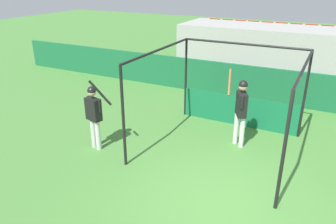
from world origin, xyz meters
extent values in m
plane|color=#477F38|center=(0.00, 0.00, 0.00)|extent=(60.00, 60.00, 0.00)
cube|color=#196038|center=(0.00, 6.27, 0.63)|extent=(24.00, 0.12, 1.26)
cube|color=#9E9E99|center=(0.00, 7.53, 1.26)|extent=(8.15, 2.40, 2.51)
cube|color=maroon|center=(-3.30, 6.73, 1.31)|extent=(0.45, 0.40, 0.10)
cube|color=maroon|center=(-3.30, 6.91, 1.54)|extent=(0.45, 0.06, 0.40)
cube|color=maroon|center=(-2.75, 6.73, 1.31)|extent=(0.45, 0.40, 0.10)
cube|color=maroon|center=(-2.75, 6.91, 1.54)|extent=(0.45, 0.06, 0.40)
cube|color=maroon|center=(-2.20, 6.73, 1.31)|extent=(0.45, 0.40, 0.10)
cube|color=maroon|center=(-2.20, 6.91, 1.54)|extent=(0.45, 0.06, 0.40)
cube|color=maroon|center=(-1.65, 6.73, 1.31)|extent=(0.45, 0.40, 0.10)
cube|color=maroon|center=(-1.65, 6.91, 1.54)|extent=(0.45, 0.06, 0.40)
cube|color=maroon|center=(-1.10, 6.73, 1.31)|extent=(0.45, 0.40, 0.10)
cube|color=maroon|center=(-1.10, 6.91, 1.54)|extent=(0.45, 0.06, 0.40)
cube|color=maroon|center=(-0.55, 6.73, 1.31)|extent=(0.45, 0.40, 0.10)
cube|color=maroon|center=(-0.55, 6.91, 1.54)|extent=(0.45, 0.06, 0.40)
cube|color=maroon|center=(0.00, 6.73, 1.31)|extent=(0.45, 0.40, 0.10)
cube|color=maroon|center=(0.00, 6.91, 1.54)|extent=(0.45, 0.06, 0.40)
cube|color=maroon|center=(0.55, 6.73, 1.31)|extent=(0.45, 0.40, 0.10)
cube|color=maroon|center=(0.55, 6.91, 1.54)|extent=(0.45, 0.06, 0.40)
cube|color=maroon|center=(1.10, 6.73, 1.31)|extent=(0.45, 0.40, 0.10)
cube|color=maroon|center=(1.10, 6.91, 1.54)|extent=(0.45, 0.06, 0.40)
cube|color=maroon|center=(1.65, 6.73, 1.31)|extent=(0.45, 0.40, 0.10)
cube|color=maroon|center=(-3.30, 7.53, 1.71)|extent=(0.45, 0.40, 0.10)
cube|color=maroon|center=(-3.30, 7.71, 1.94)|extent=(0.45, 0.06, 0.40)
cube|color=maroon|center=(-2.75, 7.53, 1.71)|extent=(0.45, 0.40, 0.10)
cube|color=maroon|center=(-2.75, 7.71, 1.94)|extent=(0.45, 0.06, 0.40)
cube|color=maroon|center=(-2.20, 7.53, 1.71)|extent=(0.45, 0.40, 0.10)
cube|color=maroon|center=(-2.20, 7.71, 1.94)|extent=(0.45, 0.06, 0.40)
cube|color=maroon|center=(-1.65, 7.53, 1.71)|extent=(0.45, 0.40, 0.10)
cube|color=maroon|center=(-1.65, 7.71, 1.94)|extent=(0.45, 0.06, 0.40)
cube|color=maroon|center=(-1.10, 7.53, 1.71)|extent=(0.45, 0.40, 0.10)
cube|color=maroon|center=(-1.10, 7.71, 1.94)|extent=(0.45, 0.06, 0.40)
cube|color=maroon|center=(-0.55, 7.53, 1.71)|extent=(0.45, 0.40, 0.10)
cube|color=maroon|center=(-0.55, 7.71, 1.94)|extent=(0.45, 0.06, 0.40)
cube|color=maroon|center=(0.00, 7.53, 1.71)|extent=(0.45, 0.40, 0.10)
cube|color=maroon|center=(0.00, 7.71, 1.94)|extent=(0.45, 0.06, 0.40)
cube|color=maroon|center=(0.55, 7.53, 1.71)|extent=(0.45, 0.40, 0.10)
cube|color=maroon|center=(0.55, 7.71, 1.94)|extent=(0.45, 0.06, 0.40)
cube|color=maroon|center=(1.10, 7.53, 1.71)|extent=(0.45, 0.40, 0.10)
cube|color=maroon|center=(1.10, 7.71, 1.94)|extent=(0.45, 0.06, 0.40)
cube|color=maroon|center=(-3.30, 8.33, 2.11)|extent=(0.45, 0.40, 0.10)
cube|color=maroon|center=(-3.30, 8.51, 2.34)|extent=(0.45, 0.06, 0.40)
cube|color=maroon|center=(-2.75, 8.33, 2.11)|extent=(0.45, 0.40, 0.10)
cube|color=maroon|center=(-2.75, 8.51, 2.34)|extent=(0.45, 0.06, 0.40)
cube|color=maroon|center=(-2.20, 8.33, 2.11)|extent=(0.45, 0.40, 0.10)
cube|color=maroon|center=(-2.20, 8.51, 2.34)|extent=(0.45, 0.06, 0.40)
cube|color=maroon|center=(-1.65, 8.33, 2.11)|extent=(0.45, 0.40, 0.10)
cube|color=maroon|center=(-1.65, 8.51, 2.34)|extent=(0.45, 0.06, 0.40)
cube|color=maroon|center=(-1.10, 8.33, 2.11)|extent=(0.45, 0.40, 0.10)
cube|color=maroon|center=(-1.10, 8.51, 2.34)|extent=(0.45, 0.06, 0.40)
cube|color=maroon|center=(-0.55, 8.33, 2.11)|extent=(0.45, 0.40, 0.10)
cube|color=maroon|center=(-0.55, 8.51, 2.34)|extent=(0.45, 0.06, 0.40)
cube|color=maroon|center=(0.00, 8.33, 2.11)|extent=(0.45, 0.40, 0.10)
cube|color=maroon|center=(0.00, 8.51, 2.34)|extent=(0.45, 0.06, 0.40)
cube|color=maroon|center=(0.55, 8.33, 2.11)|extent=(0.45, 0.40, 0.10)
cube|color=maroon|center=(0.55, 8.51, 2.34)|extent=(0.45, 0.06, 0.40)
cube|color=maroon|center=(1.10, 8.33, 2.11)|extent=(0.45, 0.40, 0.10)
cube|color=maroon|center=(1.10, 8.51, 2.34)|extent=(0.45, 0.06, 0.40)
cylinder|color=black|center=(-2.56, 0.39, 1.24)|extent=(0.07, 0.07, 2.48)
cylinder|color=black|center=(0.98, 0.39, 1.24)|extent=(0.07, 0.07, 2.48)
cylinder|color=black|center=(-2.56, 3.88, 1.24)|extent=(0.07, 0.07, 2.48)
cylinder|color=black|center=(0.98, 3.88, 1.24)|extent=(0.07, 0.07, 2.48)
cylinder|color=black|center=(-2.56, 2.13, 2.48)|extent=(0.06, 3.49, 0.06)
cylinder|color=black|center=(0.98, 2.13, 2.48)|extent=(0.06, 3.49, 0.06)
cylinder|color=black|center=(-0.79, 3.88, 2.48)|extent=(3.54, 0.06, 0.06)
cube|color=#14663D|center=(-0.79, 3.86, 0.46)|extent=(3.47, 0.03, 0.92)
cylinder|color=silver|center=(-0.31, 2.54, 0.44)|extent=(0.17, 0.17, 0.88)
cylinder|color=silver|center=(-0.51, 2.67, 0.44)|extent=(0.17, 0.17, 0.88)
cube|color=black|center=(-0.41, 2.60, 1.19)|extent=(0.40, 0.51, 0.62)
sphere|color=tan|center=(-0.41, 2.60, 1.66)|extent=(0.22, 0.22, 0.22)
sphere|color=black|center=(-0.41, 2.60, 1.71)|extent=(0.23, 0.23, 0.23)
cylinder|color=black|center=(-0.34, 2.37, 1.32)|extent=(0.09, 0.09, 0.34)
cylinder|color=black|center=(-0.55, 2.80, 1.32)|extent=(0.09, 0.09, 0.34)
cylinder|color=brown|center=(-0.80, 2.71, 1.69)|extent=(0.27, 0.73, 0.55)
sphere|color=brown|center=(-0.45, 2.81, 1.44)|extent=(0.08, 0.08, 0.08)
cylinder|color=silver|center=(-3.80, 0.74, 0.41)|extent=(0.16, 0.16, 0.82)
cylinder|color=silver|center=(-3.61, 0.70, 0.41)|extent=(0.16, 0.16, 0.82)
cube|color=black|center=(-3.71, 0.72, 1.12)|extent=(0.46, 0.31, 0.58)
sphere|color=tan|center=(-3.71, 0.72, 1.57)|extent=(0.21, 0.21, 0.21)
sphere|color=black|center=(-3.71, 0.72, 1.62)|extent=(0.22, 0.22, 0.22)
cylinder|color=black|center=(-3.91, 0.81, 1.25)|extent=(0.08, 0.08, 0.32)
cylinder|color=black|center=(-3.48, 0.71, 1.25)|extent=(0.08, 0.08, 0.32)
cylinder|color=black|center=(-3.37, 0.64, 1.63)|extent=(0.37, 0.45, 0.71)
sphere|color=black|center=(-3.56, 0.79, 1.29)|extent=(0.08, 0.08, 0.08)
camera|label=1|loc=(1.48, -5.26, 4.26)|focal=35.00mm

